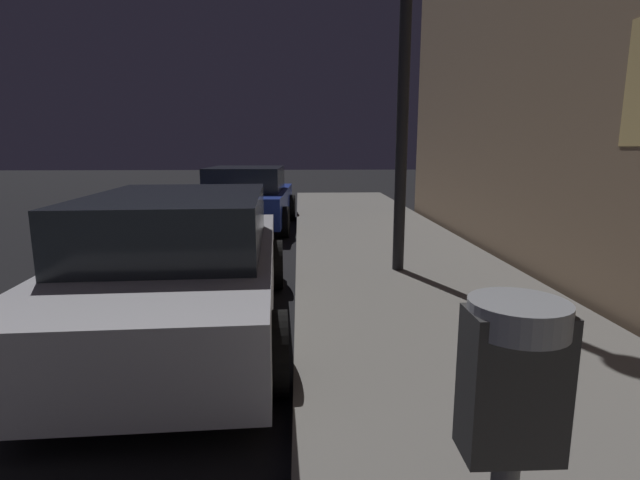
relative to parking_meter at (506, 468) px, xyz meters
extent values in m
cube|color=#333333|center=(0.00, 0.00, 0.18)|extent=(0.19, 0.11, 0.30)
cylinder|color=#999EA5|center=(0.00, 0.00, 0.32)|extent=(0.19, 0.19, 0.06)
cube|color=black|center=(-0.06, 0.00, 0.22)|extent=(0.01, 0.08, 0.11)
cube|color=#B7B7BF|center=(-1.62, 4.00, -0.67)|extent=(2.06, 4.66, 0.64)
cube|color=#1E2328|center=(-1.62, 3.96, -0.09)|extent=(1.74, 2.55, 0.56)
cylinder|color=black|center=(-2.62, 5.37, -0.91)|extent=(0.25, 0.67, 0.66)
cylinder|color=black|center=(-0.75, 5.46, -0.91)|extent=(0.25, 0.67, 0.66)
cylinder|color=black|center=(-2.49, 2.54, -0.91)|extent=(0.25, 0.67, 0.66)
cylinder|color=black|center=(-0.62, 2.63, -0.91)|extent=(0.25, 0.67, 0.66)
cube|color=navy|center=(-1.62, 10.50, -0.67)|extent=(2.02, 4.13, 0.64)
cube|color=#1E2328|center=(-1.62, 10.33, -0.09)|extent=(1.71, 2.03, 0.56)
cylinder|color=black|center=(-2.50, 11.80, -0.91)|extent=(0.25, 0.67, 0.66)
cylinder|color=black|center=(-0.63, 11.72, -0.91)|extent=(0.25, 0.67, 0.66)
cylinder|color=black|center=(-2.60, 9.29, -0.91)|extent=(0.25, 0.67, 0.66)
cylinder|color=black|center=(-0.74, 9.21, -0.91)|extent=(0.25, 0.67, 0.66)
cylinder|color=black|center=(1.00, 5.85, 1.63)|extent=(0.16, 0.16, 5.46)
camera|label=1|loc=(-0.41, -0.86, 0.64)|focal=27.11mm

